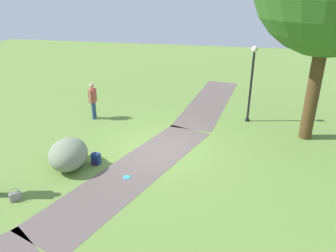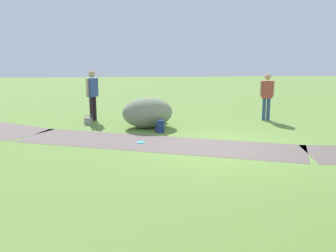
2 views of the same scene
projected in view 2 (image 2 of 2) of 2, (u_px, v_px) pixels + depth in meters
The scene contains 9 objects.
ground_plane at pixel (221, 147), 10.82m from camera, with size 48.00×48.00×0.00m, color olive.
footpath_segment_mid at pixel (157, 143), 11.20m from camera, with size 8.16×4.45×0.01m.
lawn_boulder at pixel (148, 113), 13.28m from camera, with size 1.98×1.70×1.01m.
woman_with_handbag at pixel (92, 92), 14.38m from camera, with size 0.42×0.43×1.81m.
man_near_boulder at pixel (267, 93), 14.46m from camera, with size 0.52×0.26×1.70m.
handbag_on_grass at pixel (88, 120), 13.85m from camera, with size 0.38×0.38×0.31m.
backpack_by_boulder at pixel (161, 117), 14.17m from camera, with size 0.35×0.34×0.40m.
spare_backpack_on_lawn at pixel (160, 126), 12.59m from camera, with size 0.30×0.31×0.40m.
frisbee_on_grass at pixel (141, 142), 11.29m from camera, with size 0.24×0.24×0.02m.
Camera 2 is at (2.15, 10.36, 2.73)m, focal length 42.77 mm.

